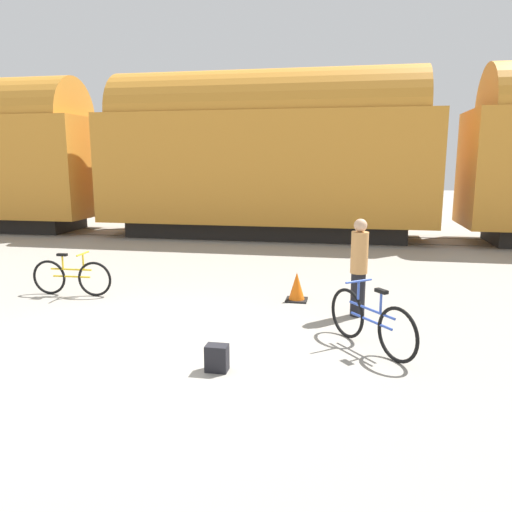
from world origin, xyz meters
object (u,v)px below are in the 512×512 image
Objects in this scene: person_in_tan at (359,267)px; backpack at (217,358)px; freight_train at (265,151)px; bicycle_yellow at (72,277)px; bicycle_blue at (371,322)px; traffic_cone at (297,288)px.

person_in_tan is 3.26m from backpack.
bicycle_yellow is at bearing -106.53° from freight_train.
person_in_tan reaches higher than bicycle_blue.
person_in_tan is (-0.16, 1.52, 0.46)m from bicycle_blue.
bicycle_yellow is 4.76m from backpack.
backpack is (-1.77, -2.65, -0.69)m from person_in_tan.
freight_train reaches higher than backpack.
bicycle_yellow is at bearing 162.04° from bicycle_blue.
freight_train is 103.23× the size of backpack.
freight_train is at bearing 103.90° from traffic_cone.
bicycle_blue is 0.87× the size of person_in_tan.
traffic_cone is at bearing -76.10° from freight_train.
bicycle_blue is at bearing -96.89° from person_in_tan.
traffic_cone is (-1.12, 0.73, -0.60)m from person_in_tan.
person_in_tan is at bearing 95.84° from bicycle_blue.
bicycle_blue is 5.94m from bicycle_yellow.
traffic_cone is (0.65, 3.38, 0.08)m from backpack.
backpack is at bearing -38.40° from bicycle_yellow.
freight_train is at bearing 96.53° from backpack.
traffic_cone is at bearing 5.56° from bicycle_yellow.
bicycle_blue reaches higher than bicycle_yellow.
bicycle_yellow is 4.40m from traffic_cone.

